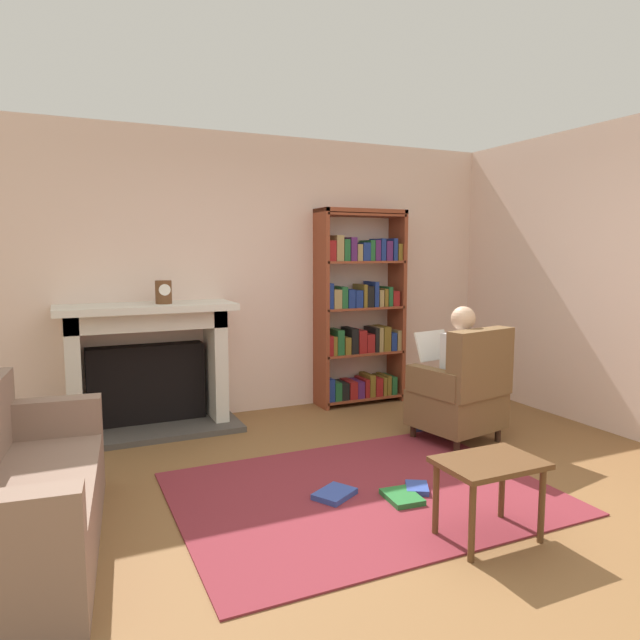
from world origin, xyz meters
The scene contains 12 objects.
ground centered at (0.00, 0.00, 0.00)m, with size 14.00×14.00×0.00m, color brown.
back_wall centered at (0.00, 2.55, 1.35)m, with size 5.60×0.10×2.70m, color beige.
side_wall_right centered at (2.65, 1.25, 1.35)m, with size 0.10×5.20×2.70m, color beige.
area_rug centered at (0.00, 0.30, 0.01)m, with size 2.40×1.80×0.01m, color maroon.
fireplace centered at (-1.07, 2.30, 0.60)m, with size 1.54×0.64×1.13m.
mantel_clock centered at (-0.93, 2.20, 1.24)m, with size 0.14×0.14×0.20m.
bookshelf centered at (1.08, 2.33, 0.98)m, with size 0.93×0.32×2.01m.
armchair_reading centered at (1.25, 0.87, 0.42)m, with size 0.75×0.73×0.97m.
seated_reader centered at (1.23, 0.98, 0.62)m, with size 0.43×0.58×1.14m.
sofa_floral centered at (-2.03, 0.38, 0.32)m, with size 0.90×1.77×0.85m.
side_table centered at (0.34, -0.50, 0.38)m, with size 0.56×0.39×0.45m.
scattered_books centered at (0.06, 0.20, 0.03)m, with size 0.81×0.51×0.04m.
Camera 1 is at (-1.76, -2.86, 1.59)m, focal length 32.17 mm.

